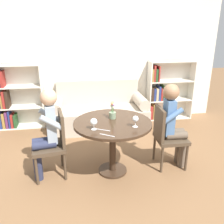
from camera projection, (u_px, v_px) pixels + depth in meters
name	position (u px, v px, depth m)	size (l,w,h in m)	color
ground_plane	(113.00, 171.00, 3.37)	(16.00, 16.00, 0.00)	brown
back_wall	(96.00, 57.00, 4.81)	(5.20, 0.05, 2.70)	silver
round_table	(113.00, 131.00, 3.16)	(1.04, 1.04, 0.76)	#382619
couch	(99.00, 112.00, 4.77)	(1.87, 0.80, 0.92)	#B7A893
bookshelf_left	(11.00, 99.00, 4.66)	(0.98, 0.28, 1.27)	silver
bookshelf_right	(164.00, 91.00, 5.15)	(0.98, 0.28, 1.27)	silver
chair_left	(54.00, 142.00, 3.15)	(0.48, 0.48, 0.90)	#473828
chair_right	(166.00, 134.00, 3.36)	(0.44, 0.44, 0.90)	#473828
person_left	(46.00, 132.00, 3.06)	(0.45, 0.38, 1.22)	#282D47
person_right	(173.00, 123.00, 3.31)	(0.43, 0.35, 1.23)	brown
wine_glass_left	(94.00, 122.00, 2.86)	(0.09, 0.09, 0.14)	white
wine_glass_right	(135.00, 119.00, 2.93)	(0.08, 0.08, 0.15)	white
flower_vase	(112.00, 113.00, 3.21)	(0.09, 0.09, 0.24)	gray
knife_left_setting	(103.00, 130.00, 2.87)	(0.17, 0.10, 0.00)	silver
fork_left_setting	(107.00, 135.00, 2.73)	(0.16, 0.12, 0.00)	silver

